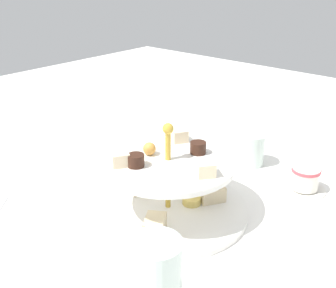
{
  "coord_description": "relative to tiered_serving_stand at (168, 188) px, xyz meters",
  "views": [
    {
      "loc": [
        -0.51,
        -0.45,
        0.44
      ],
      "look_at": [
        0.0,
        0.0,
        0.14
      ],
      "focal_mm": 44.62,
      "sensor_mm": 36.0,
      "label": 1
    }
  ],
  "objects": [
    {
      "name": "water_glass_short_left",
      "position": [
        0.28,
        -0.01,
        -0.01
      ],
      "size": [
        0.06,
        0.06,
        0.07
      ],
      "primitive_type": "cylinder",
      "color": "silver",
      "rests_on": "ground_plane"
    },
    {
      "name": "water_glass_tall_right",
      "position": [
        -0.22,
        -0.17,
        0.02
      ],
      "size": [
        0.07,
        0.07,
        0.14
      ],
      "primitive_type": "cylinder",
      "color": "silver",
      "rests_on": "ground_plane"
    },
    {
      "name": "teacup_with_saucer",
      "position": [
        0.25,
        -0.16,
        -0.02
      ],
      "size": [
        0.09,
        0.09,
        0.05
      ],
      "color": "white",
      "rests_on": "ground_plane"
    },
    {
      "name": "ground_plane",
      "position": [
        -0.0,
        -0.0,
        -0.05
      ],
      "size": [
        2.4,
        2.4,
        0.0
      ],
      "primitive_type": "plane",
      "color": "white"
    },
    {
      "name": "tiered_serving_stand",
      "position": [
        0.0,
        0.0,
        0.0
      ],
      "size": [
        0.3,
        0.3,
        0.18
      ],
      "color": "white",
      "rests_on": "ground_plane"
    }
  ]
}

